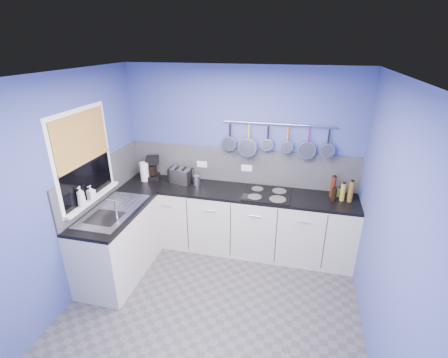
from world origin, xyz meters
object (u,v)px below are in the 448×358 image
at_px(toaster, 181,175).
at_px(soap_bottle_b, 91,192).
at_px(coffee_maker, 152,168).
at_px(paper_towel, 145,172).
at_px(hob, 267,194).
at_px(canister, 197,180).
at_px(soap_bottle_a, 81,196).

bearing_deg(toaster, soap_bottle_b, -110.47).
bearing_deg(coffee_maker, paper_towel, -151.75).
distance_m(paper_towel, hob, 1.78).
relative_size(toaster, canister, 2.33).
relative_size(coffee_maker, canister, 2.46).
relative_size(paper_towel, coffee_maker, 0.83).
bearing_deg(hob, paper_towel, 178.05).
bearing_deg(paper_towel, toaster, 7.07).
xyz_separation_m(soap_bottle_a, canister, (0.96, 1.18, -0.20)).
xyz_separation_m(soap_bottle_b, paper_towel, (0.19, 0.97, -0.10)).
height_order(toaster, canister, toaster).
height_order(soap_bottle_a, canister, soap_bottle_a).
bearing_deg(paper_towel, soap_bottle_a, -99.53).
xyz_separation_m(soap_bottle_b, toaster, (0.72, 1.04, -0.14)).
height_order(coffee_maker, hob, coffee_maker).
bearing_deg(coffee_maker, toaster, -21.16).
distance_m(coffee_maker, canister, 0.70).
height_order(soap_bottle_a, coffee_maker, soap_bottle_a).
distance_m(paper_towel, coffee_maker, 0.12).
bearing_deg(canister, hob, -4.91).
distance_m(soap_bottle_a, canister, 1.53).
distance_m(soap_bottle_b, hob, 2.18).
xyz_separation_m(paper_towel, coffee_maker, (0.08, 0.09, 0.03)).
height_order(soap_bottle_a, paper_towel, soap_bottle_a).
height_order(soap_bottle_a, toaster, soap_bottle_a).
distance_m(toaster, canister, 0.25).
distance_m(soap_bottle_b, paper_towel, 1.00).
relative_size(canister, hob, 0.22).
bearing_deg(soap_bottle_b, coffee_maker, 75.46).
bearing_deg(paper_towel, hob, -1.95).
height_order(paper_towel, hob, paper_towel).
distance_m(soap_bottle_b, coffee_maker, 1.10).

